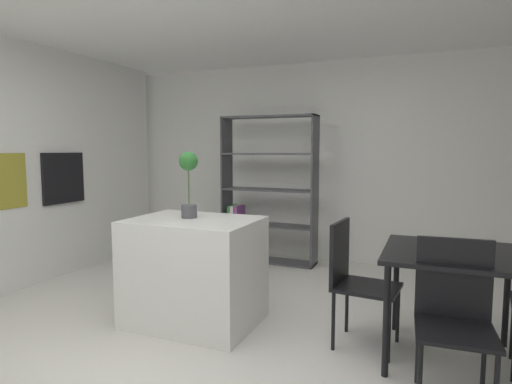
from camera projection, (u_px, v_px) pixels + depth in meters
The scene contains 9 objects.
ground_plane at pixel (202, 347), 3.21m from camera, with size 8.75×8.75×0.00m, color silver.
back_partition at pixel (309, 162), 5.76m from camera, with size 6.37×0.06×2.63m, color white.
built_in_oven at pixel (63, 178), 4.96m from camera, with size 0.06×0.58×0.59m.
kitchen_island at pixel (194, 271), 3.64m from camera, with size 1.06×0.79×0.90m, color white.
potted_plant_on_island at pixel (189, 177), 3.62m from camera, with size 0.16×0.16×0.57m.
open_bookshelf at pixel (266, 192), 5.59m from camera, with size 1.26×0.33×1.92m.
dining_table at pixel (453, 264), 2.94m from camera, with size 0.91×0.91×0.78m.
dining_chair_island_side at pixel (353, 273), 3.22m from camera, with size 0.50×0.46×0.94m.
dining_chair_near at pixel (454, 307), 2.52m from camera, with size 0.46×0.45×0.95m.
Camera 1 is at (1.56, -2.69, 1.49)m, focal length 29.81 mm.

